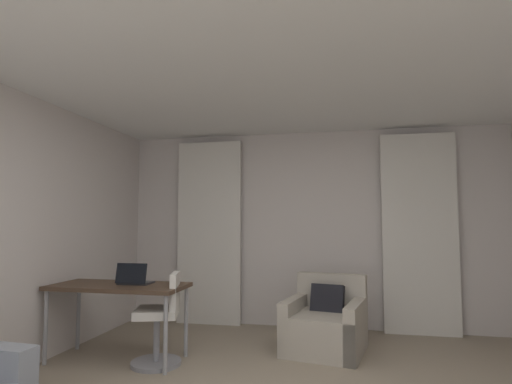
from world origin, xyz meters
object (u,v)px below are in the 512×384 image
(armchair, at_px, (326,325))
(laptop, at_px, (134,280))
(desk, at_px, (119,291))
(desk_chair, at_px, (161,324))

(armchair, relative_size, laptop, 2.98)
(armchair, distance_m, desk, 2.20)
(armchair, bearing_deg, laptop, -159.36)
(desk_chair, xyz_separation_m, laptop, (-0.33, 0.07, 0.40))
(desk, relative_size, laptop, 4.13)
(desk, height_order, desk_chair, desk_chair)
(desk, bearing_deg, desk_chair, -3.41)
(armchair, xyz_separation_m, desk, (-2.03, -0.75, 0.42))
(armchair, distance_m, desk_chair, 1.74)
(armchair, height_order, laptop, laptop)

